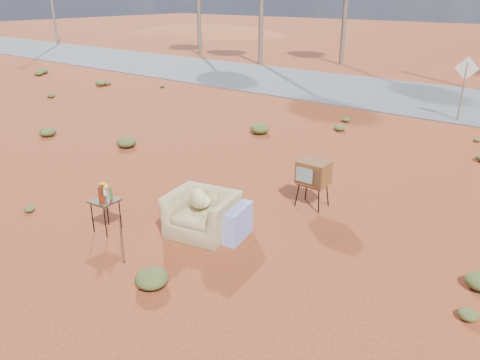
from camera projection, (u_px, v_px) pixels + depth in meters
The scene contains 9 objects.
ground at pixel (182, 243), 8.34m from camera, with size 140.00×140.00×0.00m, color maroon.
highway at pixel (439, 100), 19.27m from camera, with size 140.00×7.00×0.04m, color #565659.
dirt_mound at pixel (206, 34), 50.33m from camera, with size 26.00×18.00×2.00m, color brown.
armchair at pixel (207, 210), 8.50m from camera, with size 1.50×1.15×1.04m.
tv_unit at pixel (313, 173), 9.52m from camera, with size 0.63×0.51×0.98m.
side_table at pixel (104, 198), 8.56m from camera, with size 0.47×0.47×0.90m.
rusty_bar at pixel (122, 240), 8.41m from camera, with size 0.04×0.04×1.55m, color #471E13.
road_sign at pixel (465, 77), 15.67m from camera, with size 0.78×0.06×2.19m.
scrub_patch at pixel (281, 161), 11.97m from camera, with size 17.49×8.07×0.33m.
Camera 1 is at (5.33, -5.11, 4.16)m, focal length 35.00 mm.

